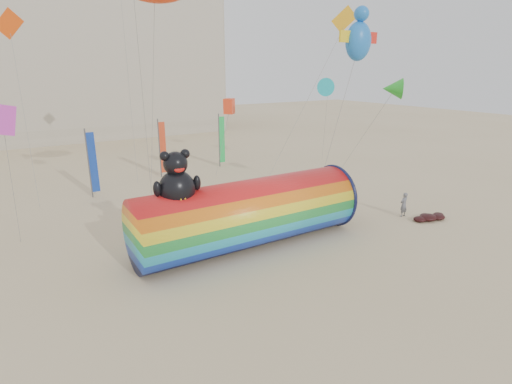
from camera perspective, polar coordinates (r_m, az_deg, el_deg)
ground at (r=22.73m, az=0.93°, el=-6.94°), size 160.00×160.00×0.00m
windsock_assembly at (r=21.53m, az=-1.08°, el=-2.84°), size 12.57×3.83×5.79m
kite_handler at (r=27.80m, az=20.35°, el=-1.70°), size 0.61×0.41×1.62m
fabric_bundle at (r=28.02m, az=23.56°, el=-3.31°), size 2.62×1.35×0.41m
festival_banners at (r=35.71m, az=-12.95°, el=5.99°), size 13.36×4.00×5.20m
flying_kites at (r=24.84m, az=-2.36°, el=22.37°), size 26.04×12.94×10.47m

